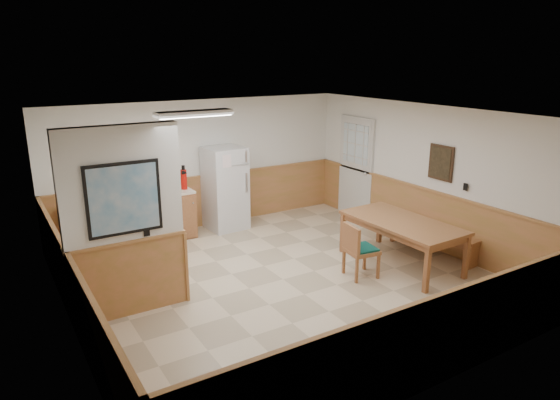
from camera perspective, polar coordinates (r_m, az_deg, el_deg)
ground at (r=7.73m, az=0.34°, el=-9.05°), size 6.00×6.00×0.00m
ceiling at (r=7.04m, az=0.37°, el=9.68°), size 6.00×6.00×0.02m
back_wall at (r=9.89m, az=-8.89°, el=4.05°), size 6.00×0.02×2.50m
right_wall at (r=9.18m, az=16.48°, el=2.63°), size 0.02×6.00×2.50m
left_wall at (r=6.32m, az=-23.48°, el=-4.13°), size 0.02×6.00×2.50m
wainscot_back at (r=10.05m, az=-8.66°, el=-0.15°), size 6.00×0.04×1.00m
wainscot_right at (r=9.36m, az=16.04°, el=-1.84°), size 0.04×6.00×1.00m
wainscot_left at (r=6.60m, az=-22.58°, el=-10.22°), size 0.04×6.00×1.00m
partition_wall at (r=6.63m, az=-17.34°, el=-2.73°), size 1.50×0.20×2.50m
kitchen_counter at (r=9.41m, az=-14.71°, el=-1.90°), size 2.20×0.61×1.00m
exterior_door at (r=10.53m, az=8.64°, el=3.69°), size 0.07×1.02×2.15m
kitchen_window at (r=9.22m, az=-21.04°, el=4.19°), size 0.80×0.04×1.00m
wall_painting at (r=8.90m, az=17.91°, el=4.08°), size 0.04×0.50×0.60m
fluorescent_fixture at (r=7.84m, az=-9.81°, el=9.72°), size 1.20×0.30×0.09m
refrigerator at (r=9.78m, az=-6.29°, el=1.34°), size 0.75×0.74×1.62m
dining_table at (r=8.26m, az=13.75°, el=-2.90°), size 1.04×2.01×0.75m
dining_bench at (r=9.01m, az=17.21°, el=-3.69°), size 0.52×1.70×0.45m
dining_chair at (r=7.71m, az=8.76°, el=-5.32°), size 0.67×0.50×0.85m
fire_extinguisher at (r=9.42m, az=-10.94°, el=2.40°), size 0.15×0.15×0.45m
soap_bottle at (r=9.05m, az=-21.80°, el=0.33°), size 0.09×0.09×0.21m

